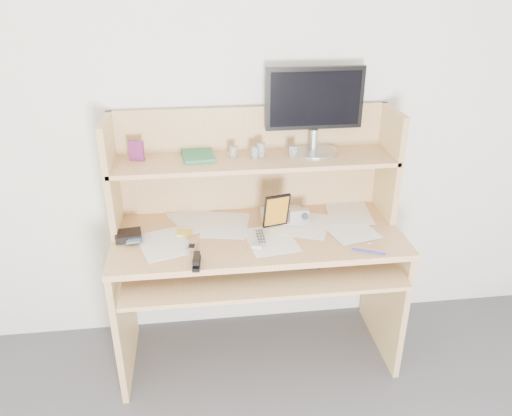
{
  "coord_description": "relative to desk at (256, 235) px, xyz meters",
  "views": [
    {
      "loc": [
        -0.28,
        -0.64,
        1.92
      ],
      "look_at": [
        -0.02,
        1.43,
        0.91
      ],
      "focal_mm": 35.0,
      "sensor_mm": 36.0,
      "label": 1
    }
  ],
  "objects": [
    {
      "name": "flip_phone",
      "position": [
        -0.32,
        -0.2,
        0.07
      ],
      "size": [
        0.06,
        0.09,
        0.02
      ],
      "primitive_type": "cube",
      "rotation": [
        0.0,
        0.0,
        -0.16
      ],
      "color": "#ADADAF",
      "rests_on": "paper_clutter"
    },
    {
      "name": "desk",
      "position": [
        0.0,
        0.0,
        0.0
      ],
      "size": [
        1.4,
        0.7,
        1.3
      ],
      "color": "tan",
      "rests_on": "floor"
    },
    {
      "name": "chip_stack_c",
      "position": [
        0.19,
        0.08,
        0.41
      ],
      "size": [
        0.06,
        0.06,
        0.05
      ],
      "primitive_type": "cylinder",
      "rotation": [
        0.0,
        0.0,
        -0.42
      ],
      "color": "black",
      "rests_on": "desk"
    },
    {
      "name": "paper_clutter",
      "position": [
        0.0,
        -0.08,
        0.06
      ],
      "size": [
        1.32,
        0.54,
        0.01
      ],
      "primitive_type": "cube",
      "color": "white",
      "rests_on": "desk"
    },
    {
      "name": "keyboard",
      "position": [
        0.07,
        -0.2,
        -0.03
      ],
      "size": [
        0.41,
        0.17,
        0.03
      ],
      "rotation": [
        0.0,
        0.0,
        -0.06
      ],
      "color": "black",
      "rests_on": "desk"
    },
    {
      "name": "shelf_book",
      "position": [
        -0.27,
        0.12,
        0.4
      ],
      "size": [
        0.17,
        0.22,
        0.02
      ],
      "primitive_type": "cube",
      "rotation": [
        0.0,
        0.0,
        0.11
      ],
      "color": "#368848",
      "rests_on": "desk"
    },
    {
      "name": "card_box",
      "position": [
        -0.56,
        0.11,
        0.44
      ],
      "size": [
        0.07,
        0.04,
        0.1
      ],
      "primitive_type": "cube",
      "rotation": [
        0.0,
        0.0,
        -0.29
      ],
      "color": "maroon",
      "rests_on": "desk"
    },
    {
      "name": "blue_pen",
      "position": [
        0.47,
        -0.33,
        0.07
      ],
      "size": [
        0.14,
        0.08,
        0.01
      ],
      "primitive_type": "cylinder",
      "rotation": [
        1.57,
        0.0,
        1.11
      ],
      "color": "#1A22C5",
      "rests_on": "paper_clutter"
    },
    {
      "name": "stapler",
      "position": [
        -0.3,
        -0.34,
        0.08
      ],
      "size": [
        0.04,
        0.12,
        0.04
      ],
      "primitive_type": "cube",
      "rotation": [
        0.0,
        0.0,
        -0.08
      ],
      "color": "black",
      "rests_on": "paper_clutter"
    },
    {
      "name": "monitor",
      "position": [
        0.31,
        0.14,
        0.61
      ],
      "size": [
        0.48,
        0.24,
        0.42
      ],
      "rotation": [
        0.0,
        0.0,
        0.01
      ],
      "color": "#ACACB1",
      "rests_on": "desk"
    },
    {
      "name": "chip_stack_a",
      "position": [
        -0.1,
        0.1,
        0.41
      ],
      "size": [
        0.05,
        0.05,
        0.05
      ],
      "primitive_type": "cylinder",
      "rotation": [
        0.0,
        0.0,
        -0.18
      ],
      "color": "black",
      "rests_on": "desk"
    },
    {
      "name": "tv_remote",
      "position": [
        0.0,
        -0.16,
        0.07
      ],
      "size": [
        0.11,
        0.18,
        0.02
      ],
      "primitive_type": "cube",
      "rotation": [
        0.0,
        0.0,
        -0.34
      ],
      "color": "#A7A8A2",
      "rests_on": "paper_clutter"
    },
    {
      "name": "sticky_note_pad",
      "position": [
        -0.36,
        -0.04,
        0.06
      ],
      "size": [
        0.08,
        0.08,
        0.01
      ],
      "primitive_type": "cube",
      "rotation": [
        0.0,
        0.0,
        -0.21
      ],
      "color": "#FFF943",
      "rests_on": "desk"
    },
    {
      "name": "chip_stack_d",
      "position": [
        0.04,
        0.09,
        0.42
      ],
      "size": [
        0.04,
        0.04,
        0.07
      ],
      "primitive_type": "cylinder",
      "rotation": [
        0.0,
        0.0,
        -0.07
      ],
      "color": "white",
      "rests_on": "desk"
    },
    {
      "name": "chip_stack_b",
      "position": [
        0.0,
        0.07,
        0.42
      ],
      "size": [
        0.05,
        0.05,
        0.06
      ],
      "primitive_type": "cylinder",
      "rotation": [
        0.0,
        0.0,
        0.35
      ],
      "color": "silver",
      "rests_on": "desk"
    },
    {
      "name": "game_case",
      "position": [
        0.09,
        -0.04,
        0.15
      ],
      "size": [
        0.13,
        0.04,
        0.18
      ],
      "primitive_type": "cube",
      "rotation": [
        0.0,
        0.0,
        0.24
      ],
      "color": "black",
      "rests_on": "paper_clutter"
    },
    {
      "name": "digital_camera",
      "position": [
        0.22,
        0.01,
        0.09
      ],
      "size": [
        0.1,
        0.04,
        0.06
      ],
      "primitive_type": "cube",
      "rotation": [
        0.0,
        0.0,
        0.03
      ],
      "color": "#B2B2B4",
      "rests_on": "paper_clutter"
    },
    {
      "name": "back_wall",
      "position": [
        0.0,
        0.24,
        0.56
      ],
      "size": [
        3.6,
        0.04,
        2.5
      ],
      "primitive_type": "cube",
      "color": "silver",
      "rests_on": "floor"
    },
    {
      "name": "wallet",
      "position": [
        -0.62,
        -0.07,
        0.08
      ],
      "size": [
        0.13,
        0.11,
        0.03
      ],
      "primitive_type": "cube",
      "rotation": [
        0.0,
        0.0,
        0.13
      ],
      "color": "black",
      "rests_on": "paper_clutter"
    }
  ]
}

